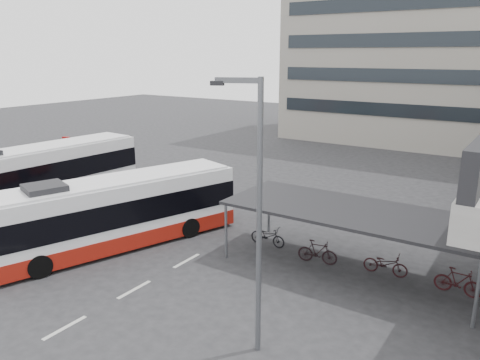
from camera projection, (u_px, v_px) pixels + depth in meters
The scene contains 10 objects.
ground at pixel (144, 248), 21.03m from camera, with size 120.00×120.00×0.00m, color #28282B.
bike_shelter at pixel (350, 231), 18.49m from camera, with size 10.00×4.00×2.54m.
office_block at pixel (461, 9), 43.50m from camera, with size 30.00×15.00×25.00m, color gray.
road_markings at pixel (134, 290), 17.28m from camera, with size 0.15×7.60×0.01m.
bus_main at pixel (114, 213), 20.82m from camera, with size 5.98×11.60×3.37m.
bus_teal at pixel (39, 175), 26.96m from camera, with size 3.44×12.24×3.57m.
pedestrian at pixel (51, 217), 22.17m from camera, with size 0.68×0.45×1.87m, color black.
lamp_post at pixel (256, 204), 12.64m from camera, with size 1.32×0.66×7.88m.
sign_totem_mid at pixel (25, 164), 31.18m from camera, with size 0.54×0.27×2.53m.
sign_totem_north at pixel (68, 155), 33.57m from camera, with size 0.58×0.34×2.74m.
Camera 1 is at (14.42, -13.84, 8.42)m, focal length 35.00 mm.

